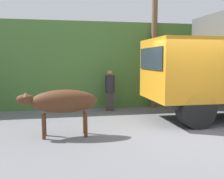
# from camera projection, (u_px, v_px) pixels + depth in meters

# --- Properties ---
(ground_plane) EXTENTS (60.00, 60.00, 0.00)m
(ground_plane) POSITION_uv_depth(u_px,v_px,m) (199.00, 133.00, 7.01)
(ground_plane) COLOR slate
(hillside_embankment) EXTENTS (32.00, 5.09, 3.45)m
(hillside_embankment) POSITION_uv_depth(u_px,v_px,m) (133.00, 64.00, 13.29)
(hillside_embankment) COLOR #4C7A38
(hillside_embankment) RESTS_ON ground_plane
(brown_cow) EXTENTS (2.00, 0.59, 1.20)m
(brown_cow) POSITION_uv_depth(u_px,v_px,m) (63.00, 102.00, 6.62)
(brown_cow) COLOR #512D19
(brown_cow) RESTS_ON ground_plane
(pedestrian_on_hill) EXTENTS (0.44, 0.44, 1.56)m
(pedestrian_on_hill) POSITION_uv_depth(u_px,v_px,m) (110.00, 89.00, 10.01)
(pedestrian_on_hill) COLOR #38332D
(pedestrian_on_hill) RESTS_ON ground_plane
(utility_pole) EXTENTS (0.90, 0.23, 6.67)m
(utility_pole) POSITION_uv_depth(u_px,v_px,m) (155.00, 22.00, 10.43)
(utility_pole) COLOR brown
(utility_pole) RESTS_ON ground_plane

